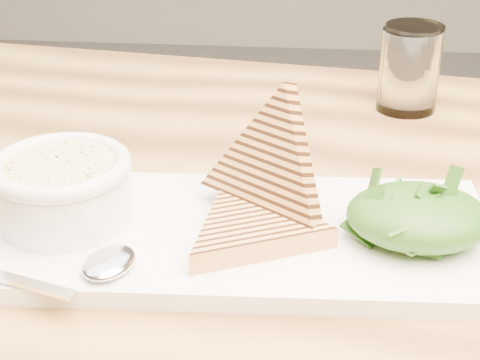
# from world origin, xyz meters

# --- Properties ---
(table_top) EXTENTS (1.38, 1.01, 0.04)m
(table_top) POSITION_xyz_m (-0.07, 0.08, 0.72)
(table_top) COLOR #B5883F
(table_top) RESTS_ON ground
(platter) EXTENTS (0.43, 0.21, 0.02)m
(platter) POSITION_xyz_m (-0.18, 0.05, 0.75)
(platter) COLOR white
(platter) RESTS_ON table_top
(soup_bowl) EXTENTS (0.11, 0.11, 0.04)m
(soup_bowl) POSITION_xyz_m (-0.33, 0.05, 0.78)
(soup_bowl) COLOR white
(soup_bowl) RESTS_ON platter
(soup) EXTENTS (0.09, 0.09, 0.01)m
(soup) POSITION_xyz_m (-0.33, 0.05, 0.81)
(soup) COLOR #E9D98C
(soup) RESTS_ON soup_bowl
(bowl_rim) EXTENTS (0.12, 0.12, 0.01)m
(bowl_rim) POSITION_xyz_m (-0.33, 0.05, 0.81)
(bowl_rim) COLOR white
(bowl_rim) RESTS_ON soup_bowl
(sandwich_flat) EXTENTS (0.19, 0.19, 0.02)m
(sandwich_flat) POSITION_xyz_m (-0.17, 0.03, 0.77)
(sandwich_flat) COLOR #D09149
(sandwich_flat) RESTS_ON platter
(sandwich_lean) EXTENTS (0.19, 0.18, 0.16)m
(sandwich_lean) POSITION_xyz_m (-0.15, 0.07, 0.80)
(sandwich_lean) COLOR #D09149
(sandwich_lean) RESTS_ON sandwich_flat
(salad_base) EXTENTS (0.11, 0.09, 0.04)m
(salad_base) POSITION_xyz_m (-0.03, 0.04, 0.78)
(salad_base) COLOR #1E4A15
(salad_base) RESTS_ON platter
(arugula_pile) EXTENTS (0.11, 0.10, 0.05)m
(arugula_pile) POSITION_xyz_m (-0.03, 0.04, 0.79)
(arugula_pile) COLOR #2E5B17
(arugula_pile) RESTS_ON platter
(spoon_bowl) EXTENTS (0.05, 0.06, 0.01)m
(spoon_bowl) POSITION_xyz_m (-0.27, -0.02, 0.76)
(spoon_bowl) COLOR silver
(spoon_bowl) RESTS_ON platter
(spoon_handle) EXTENTS (0.12, 0.05, 0.00)m
(spoon_handle) POSITION_xyz_m (-0.35, -0.05, 0.76)
(spoon_handle) COLOR silver
(spoon_handle) RESTS_ON platter
(glass_near) EXTENTS (0.07, 0.07, 0.10)m
(glass_near) POSITION_xyz_m (-0.01, 0.37, 0.79)
(glass_near) COLOR white
(glass_near) RESTS_ON table_top
(glass_far) EXTENTS (0.06, 0.06, 0.10)m
(glass_far) POSITION_xyz_m (-0.01, 0.37, 0.79)
(glass_far) COLOR white
(glass_far) RESTS_ON table_top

